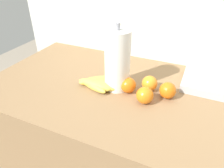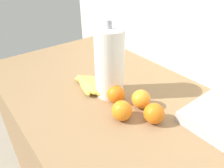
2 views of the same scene
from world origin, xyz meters
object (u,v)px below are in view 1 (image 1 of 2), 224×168
orange_back_right (128,85)px  sink_basin (223,84)px  orange_back_left (168,90)px  paper_towel_roll (117,61)px  orange_front (150,83)px  orange_right (145,95)px  banana_bunch (96,83)px

orange_back_right → sink_basin: bearing=28.4°
orange_back_left → orange_back_right: bearing=-170.5°
paper_towel_roll → sink_basin: bearing=23.3°
orange_back_right → orange_front: same height
orange_front → orange_right: bearing=-85.8°
paper_towel_roll → orange_back_right: bearing=-15.2°
orange_right → orange_front: 0.10m
orange_back_left → orange_front: size_ratio=1.01×
banana_bunch → orange_back_left: bearing=9.3°
orange_back_right → paper_towel_roll: 0.12m
orange_back_left → paper_towel_roll: 0.26m
orange_right → sink_basin: (0.31, 0.27, -0.02)m
banana_bunch → sink_basin: bearing=23.5°
banana_bunch → orange_front: bearing=18.2°
paper_towel_roll → orange_back_left: bearing=3.0°
orange_back_left → orange_front: 0.09m
paper_towel_roll → orange_front: bearing=14.0°
orange_front → sink_basin: (0.32, 0.17, -0.01)m
orange_right → paper_towel_roll: 0.20m
orange_back_left → sink_basin: size_ratio=0.20×
sink_basin → orange_back_right: bearing=-151.6°
banana_bunch → orange_back_left: size_ratio=2.68×
banana_bunch → orange_back_right: orange_back_right is taller
orange_front → sink_basin: sink_basin is taller
orange_back_right → banana_bunch: bearing=-170.9°
banana_bunch → orange_right: bearing=-5.6°
orange_right → sink_basin: size_ratio=0.20×
sink_basin → orange_right: bearing=-139.3°
banana_bunch → sink_basin: sink_basin is taller
orange_right → orange_front: bearing=94.2°
orange_back_left → orange_right: bearing=-136.2°
orange_front → paper_towel_roll: size_ratio=0.24×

